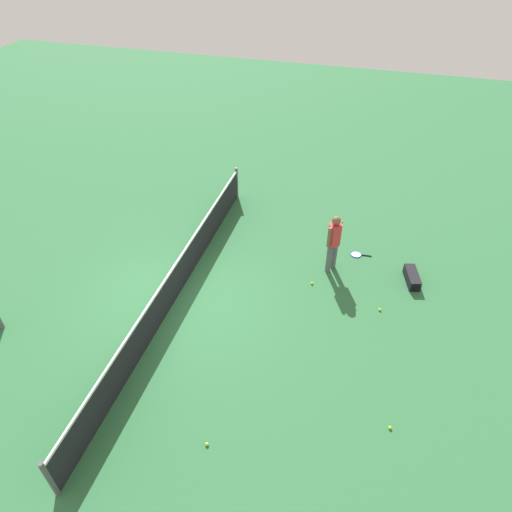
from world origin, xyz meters
TOP-DOWN VIEW (x-y plane):
  - ground_plane at (0.00, 0.00)m, footprint 40.00×40.00m
  - court_net at (0.00, 0.00)m, footprint 10.09×0.09m
  - player_near_side at (2.17, -3.55)m, footprint 0.49×0.47m
  - tennis_racket_near_player at (2.99, -4.19)m, footprint 0.33×0.59m
  - tennis_ball_near_player at (-2.19, -5.39)m, footprint 0.07×0.07m
  - tennis_ball_by_net at (-3.47, -2.13)m, footprint 0.07×0.07m
  - tennis_ball_midcourt at (1.43, -3.19)m, footprint 0.07×0.07m
  - tennis_ball_baseline at (0.95, -4.96)m, footprint 0.07×0.07m
  - equipment_bag at (2.22, -5.69)m, footprint 0.84×0.47m

SIDE VIEW (x-z plane):
  - ground_plane at x=0.00m, z-range 0.00..0.00m
  - tennis_racket_near_player at x=2.99m, z-range 0.00..0.03m
  - tennis_ball_near_player at x=-2.19m, z-range 0.00..0.07m
  - tennis_ball_by_net at x=-3.47m, z-range 0.00..0.07m
  - tennis_ball_midcourt at x=1.43m, z-range 0.00..0.07m
  - tennis_ball_baseline at x=0.95m, z-range 0.00..0.07m
  - equipment_bag at x=2.22m, z-range 0.00..0.28m
  - court_net at x=0.00m, z-range -0.03..1.04m
  - player_near_side at x=2.17m, z-range 0.16..1.86m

